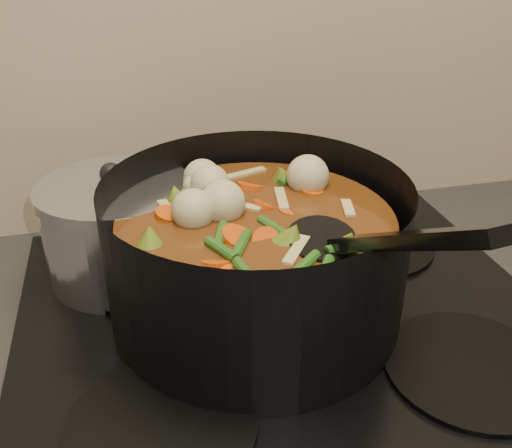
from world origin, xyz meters
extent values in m
cube|color=black|center=(0.00, 1.93, 0.89)|extent=(2.64, 0.64, 0.05)
cube|color=black|center=(0.00, 1.93, 0.92)|extent=(0.62, 0.54, 0.02)
cylinder|color=black|center=(-0.16, 1.80, 0.93)|extent=(0.18, 0.18, 0.01)
cylinder|color=black|center=(0.16, 1.80, 0.93)|extent=(0.18, 0.18, 0.01)
cylinder|color=black|center=(-0.16, 2.06, 0.93)|extent=(0.18, 0.18, 0.01)
cylinder|color=black|center=(0.16, 2.06, 0.93)|extent=(0.18, 0.18, 0.01)
cylinder|color=black|center=(-0.03, 1.95, 1.01)|extent=(0.35, 0.35, 0.17)
cylinder|color=black|center=(-0.03, 1.95, 0.94)|extent=(0.33, 0.33, 0.01)
cylinder|color=#5D2E0F|center=(-0.03, 1.95, 1.00)|extent=(0.30, 0.30, 0.12)
cylinder|color=#EA3F0B|center=(0.01, 1.95, 1.05)|extent=(0.03, 0.04, 0.03)
cylinder|color=#EA3F0B|center=(0.02, 2.01, 1.05)|extent=(0.05, 0.04, 0.03)
cylinder|color=#EA3F0B|center=(-0.06, 2.06, 1.05)|extent=(0.05, 0.05, 0.03)
cylinder|color=#EA3F0B|center=(-0.09, 1.98, 1.05)|extent=(0.04, 0.04, 0.03)
cylinder|color=#EA3F0B|center=(-0.12, 1.91, 1.05)|extent=(0.04, 0.04, 0.03)
cylinder|color=#EA3F0B|center=(-0.04, 1.91, 1.05)|extent=(0.05, 0.05, 0.03)
cylinder|color=#EA3F0B|center=(0.02, 1.89, 1.05)|extent=(0.04, 0.04, 0.03)
cylinder|color=#EA3F0B|center=(0.08, 1.95, 1.05)|extent=(0.04, 0.04, 0.03)
cylinder|color=#EA3F0B|center=(0.01, 2.00, 1.05)|extent=(0.05, 0.05, 0.03)
cylinder|color=#EA3F0B|center=(-0.05, 2.05, 1.05)|extent=(0.04, 0.05, 0.03)
cylinder|color=#EA3F0B|center=(-0.07, 1.97, 1.05)|extent=(0.04, 0.03, 0.03)
cylinder|color=#EA3F0B|center=(-0.11, 1.92, 1.05)|extent=(0.04, 0.05, 0.03)
sphere|color=#C0B787|center=(0.04, 1.95, 1.07)|extent=(0.05, 0.05, 0.05)
sphere|color=#C0B787|center=(-0.04, 2.02, 1.07)|extent=(0.05, 0.05, 0.05)
sphere|color=#C0B787|center=(-0.10, 1.94, 1.07)|extent=(0.05, 0.05, 0.05)
sphere|color=#C0B787|center=(-0.02, 1.88, 1.07)|extent=(0.05, 0.05, 0.05)
sphere|color=#C0B787|center=(0.04, 1.97, 1.07)|extent=(0.05, 0.05, 0.05)
cone|color=olive|center=(-0.11, 1.89, 1.06)|extent=(0.05, 0.05, 0.04)
cone|color=olive|center=(0.00, 1.86, 1.06)|extent=(0.05, 0.05, 0.04)
cone|color=olive|center=(0.06, 1.96, 1.06)|extent=(0.05, 0.05, 0.04)
cone|color=olive|center=(-0.01, 2.04, 1.06)|extent=(0.05, 0.05, 0.04)
cone|color=olive|center=(-0.11, 2.00, 1.06)|extent=(0.05, 0.05, 0.04)
cone|color=olive|center=(-0.11, 1.89, 1.06)|extent=(0.05, 0.05, 0.04)
cone|color=olive|center=(0.01, 1.86, 1.06)|extent=(0.05, 0.05, 0.04)
cylinder|color=#2C5E1B|center=(0.00, 1.99, 1.06)|extent=(0.01, 0.04, 0.01)
cylinder|color=#2C5E1B|center=(-0.06, 2.06, 1.06)|extent=(0.04, 0.04, 0.01)
cylinder|color=#2C5E1B|center=(-0.12, 1.99, 1.06)|extent=(0.05, 0.02, 0.01)
cylinder|color=#2C5E1B|center=(-0.10, 1.92, 1.06)|extent=(0.03, 0.04, 0.01)
cylinder|color=#2C5E1B|center=(-0.05, 1.90, 1.06)|extent=(0.03, 0.04, 0.01)
cylinder|color=#2C5E1B|center=(0.04, 1.86, 1.06)|extent=(0.05, 0.02, 0.01)
cylinder|color=#2C5E1B|center=(0.06, 1.95, 1.06)|extent=(0.04, 0.04, 0.01)
cylinder|color=#2C5E1B|center=(0.01, 2.01, 1.06)|extent=(0.01, 0.04, 0.01)
cylinder|color=#2C5E1B|center=(-0.04, 2.00, 1.06)|extent=(0.04, 0.04, 0.01)
cylinder|color=#2C5E1B|center=(-0.13, 2.00, 1.06)|extent=(0.05, 0.02, 0.01)
cylinder|color=#2C5E1B|center=(-0.12, 1.91, 1.06)|extent=(0.03, 0.05, 0.01)
cylinder|color=#2C5E1B|center=(-0.05, 1.88, 1.06)|extent=(0.03, 0.04, 0.01)
cube|color=tan|center=(-0.11, 1.98, 1.06)|extent=(0.05, 0.01, 0.00)
cube|color=tan|center=(-0.07, 1.88, 1.06)|extent=(0.02, 0.05, 0.00)
cube|color=tan|center=(0.03, 1.90, 1.06)|extent=(0.05, 0.03, 0.00)
cube|color=tan|center=(0.02, 2.01, 1.06)|extent=(0.04, 0.04, 0.00)
cube|color=tan|center=(-0.08, 2.02, 1.06)|extent=(0.03, 0.05, 0.00)
cube|color=tan|center=(-0.11, 1.91, 1.06)|extent=(0.05, 0.02, 0.00)
ellipsoid|color=black|center=(0.02, 1.89, 1.06)|extent=(0.09, 0.11, 0.01)
cube|color=black|center=(0.05, 1.77, 1.12)|extent=(0.05, 0.20, 0.12)
cylinder|color=silver|center=(-0.18, 2.07, 0.99)|extent=(0.18, 0.18, 0.11)
cylinder|color=silver|center=(-0.18, 2.07, 1.05)|extent=(0.19, 0.19, 0.01)
sphere|color=black|center=(-0.18, 2.07, 1.07)|extent=(0.03, 0.03, 0.03)
camera|label=1|loc=(-0.16, 1.42, 1.35)|focal=40.00mm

